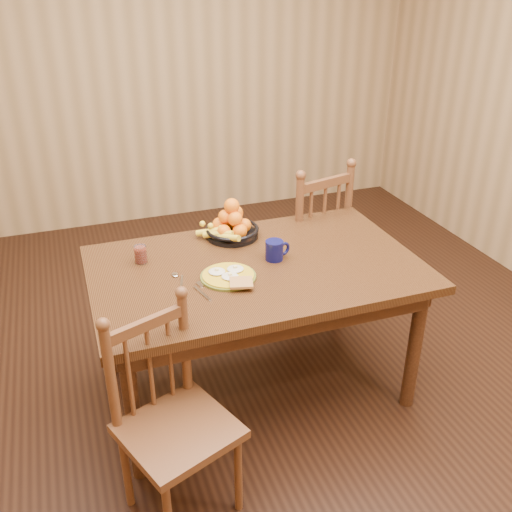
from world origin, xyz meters
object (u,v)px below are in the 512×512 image
object	(u,v)px
breakfast_plate	(229,276)
chair_near	(173,422)
dining_table	(256,280)
chair_far	(306,242)
coffee_mug	(275,250)
fruit_bowl	(231,226)

from	to	relation	value
breakfast_plate	chair_near	bearing A→B (deg)	-127.80
dining_table	chair_far	bearing A→B (deg)	48.40
chair_near	coffee_mug	world-z (taller)	chair_near
chair_near	coffee_mug	xyz separation A→B (m)	(0.67, 0.62, 0.36)
dining_table	fruit_bowl	xyz separation A→B (m)	(-0.02, 0.35, 0.15)
chair_near	chair_far	bearing A→B (deg)	26.41
chair_far	coffee_mug	world-z (taller)	chair_far
breakfast_plate	chair_far	bearing A→B (deg)	44.50
coffee_mug	fruit_bowl	xyz separation A→B (m)	(-0.13, 0.32, 0.01)
chair_far	coffee_mug	bearing A→B (deg)	38.71
chair_near	breakfast_plate	distance (m)	0.73
chair_near	dining_table	bearing A→B (deg)	25.51
chair_near	fruit_bowl	bearing A→B (deg)	38.86
chair_far	chair_near	xyz separation A→B (m)	(-1.13, -1.23, -0.05)
breakfast_plate	coffee_mug	bearing A→B (deg)	21.35
chair_far	fruit_bowl	world-z (taller)	chair_far
dining_table	coffee_mug	bearing A→B (deg)	13.77
chair_near	coffee_mug	bearing A→B (deg)	21.65
chair_far	coffee_mug	size ratio (longest dim) A/B	7.64
breakfast_plate	dining_table	bearing A→B (deg)	26.10
dining_table	chair_near	size ratio (longest dim) A/B	1.75
dining_table	chair_far	xyz separation A→B (m)	(0.56, 0.63, -0.17)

